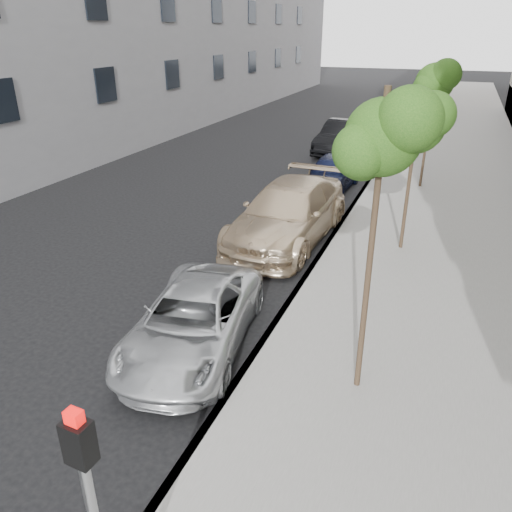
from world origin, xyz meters
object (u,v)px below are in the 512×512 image
Objects in this scene: signal_pole at (92,507)px; sedan_black at (342,137)px; sedan_rear at (378,124)px; suv at (288,213)px; sedan_blue at (332,173)px; tree_near at (384,139)px; tree_far at (435,83)px; tree_mid at (418,125)px; minivan at (193,321)px.

signal_pole reaches higher than sedan_black.
sedan_rear is at bearing 97.81° from signal_pole.
suv is 5.54m from sedan_blue.
tree_far is (0.00, 13.00, -0.40)m from tree_near.
suv is at bearing 103.21° from signal_pole.
tree_near is 6.56m from tree_mid.
signal_pole is 0.61× the size of sedan_black.
sedan_blue is 6.56m from sedan_black.
tree_far is at bearing 66.22° from minivan.
signal_pole is (-1.60, -17.88, -2.05)m from tree_far.
tree_near reaches higher than suv.
tree_far is at bearing 90.00° from tree_near.
tree_mid is 6.83m from sedan_blue.
tree_near is 13.01m from tree_far.
sedan_blue reaches higher than minivan.
tree_near reaches higher than sedan_black.
sedan_black is (-1.04, 6.47, 0.11)m from sedan_blue.
tree_mid is 4.33m from suv.
tree_far reaches higher than signal_pole.
suv is (-3.33, -6.83, -3.20)m from tree_far.
minivan is at bearing -86.87° from suv.
suv is at bearing -81.11° from sedan_black.
minivan is at bearing -117.59° from tree_mid.
signal_pole reaches higher than sedan_rear.
tree_far is 13.72m from minivan.
sedan_rear is (0.00, 17.32, -0.19)m from suv.
suv is at bearing -115.96° from tree_far.
sedan_rear is (-0.00, 11.78, -0.02)m from sedan_blue.
sedan_black is at bearing -109.48° from sedan_rear.
sedan_blue is at bearing 93.13° from suv.
signal_pole is at bearing -95.12° from tree_far.
tree_mid is (0.00, 6.50, -0.85)m from tree_near.
tree_near is at bearing -58.52° from suv.
tree_far is (-0.00, 6.50, 0.45)m from tree_mid.
sedan_blue is (-3.33, 11.71, -3.76)m from tree_near.
sedan_blue is 11.78m from sedan_rear.
signal_pole is 0.50× the size of suv.
signal_pole is at bearing -108.17° from tree_near.
suv reaches higher than minivan.
sedan_blue is at bearing 105.86° from tree_near.
tree_near is 1.06× the size of tree_far.
signal_pole is 16.73m from sedan_blue.
sedan_black is at bearing 101.56° from sedan_blue.
tree_far is 1.05× the size of sedan_rear.
sedan_rear is at bearing 107.60° from tree_far.
suv is 1.20× the size of sedan_black.
sedan_rear is (-3.33, 23.49, -3.79)m from tree_near.
sedan_blue is at bearing 80.72° from minivan.
tree_mid is 6.52m from tree_far.
signal_pole is at bearing -94.95° from sedan_rear.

